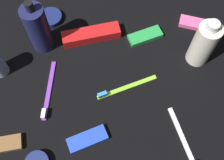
{
  "coord_description": "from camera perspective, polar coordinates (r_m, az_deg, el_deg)",
  "views": [
    {
      "loc": [
        -0.01,
        33.61,
        74.34
      ],
      "look_at": [
        0.0,
        0.0,
        3.0
      ],
      "focal_mm": 45.82,
      "sensor_mm": 36.0,
      "label": 1
    }
  ],
  "objects": [
    {
      "name": "toothbrush_lime",
      "position": [
        0.81,
        2.3,
        -1.6
      ],
      "size": [
        17.19,
        7.71,
        2.1
      ],
      "color": "#8CD133",
      "rests_on": "ground_plane"
    },
    {
      "name": "lotion_bottle",
      "position": [
        0.84,
        -14.57,
        9.95
      ],
      "size": [
        6.48,
        6.48,
        18.93
      ],
      "color": "#1C1E4A",
      "rests_on": "ground_plane"
    },
    {
      "name": "toothbrush_white",
      "position": [
        0.78,
        14.38,
        -12.09
      ],
      "size": [
        6.64,
        17.51,
        2.1
      ],
      "color": "white",
      "rests_on": "ground_plane"
    },
    {
      "name": "toothbrush_purple",
      "position": [
        0.82,
        -12.62,
        -2.54
      ],
      "size": [
        2.4,
        18.04,
        2.1
      ],
      "color": "purple",
      "rests_on": "ground_plane"
    },
    {
      "name": "snack_bar_brown",
      "position": [
        0.81,
        -21.18,
        -11.96
      ],
      "size": [
        10.94,
        5.78,
        1.5
      ],
      "primitive_type": "cube",
      "rotation": [
        0.0,
        0.0,
        0.18
      ],
      "color": "brown",
      "rests_on": "ground_plane"
    },
    {
      "name": "toothpaste_box_red",
      "position": [
        0.88,
        -4.19,
        8.98
      ],
      "size": [
        18.14,
        8.3,
        3.2
      ],
      "primitive_type": "cube",
      "rotation": [
        0.0,
        0.0,
        0.23
      ],
      "color": "red",
      "rests_on": "ground_plane"
    },
    {
      "name": "snack_bar_blue",
      "position": [
        0.76,
        -4.96,
        -11.67
      ],
      "size": [
        11.14,
        7.7,
        1.5
      ],
      "primitive_type": "cube",
      "rotation": [
        0.0,
        0.0,
        0.4
      ],
      "color": "blue",
      "rests_on": "ground_plane"
    },
    {
      "name": "bodywash_bottle",
      "position": [
        0.83,
        17.79,
        6.9
      ],
      "size": [
        6.43,
        6.43,
        16.84
      ],
      "color": "silver",
      "rests_on": "ground_plane"
    },
    {
      "name": "snack_bar_green",
      "position": [
        0.89,
        6.61,
        8.71
      ],
      "size": [
        11.14,
        7.58,
        1.5
      ],
      "primitive_type": "cube",
      "rotation": [
        0.0,
        0.0,
        0.38
      ],
      "color": "green",
      "rests_on": "ground_plane"
    },
    {
      "name": "ground_plane",
      "position": [
        0.82,
        0.0,
        -1.07
      ],
      "size": [
        84.0,
        64.0,
        1.2
      ],
      "primitive_type": "cube",
      "color": "black"
    },
    {
      "name": "snack_bar_pink",
      "position": [
        0.95,
        16.42,
        10.7
      ],
      "size": [
        11.09,
        6.59,
        1.5
      ],
      "primitive_type": "cube",
      "rotation": [
        0.0,
        0.0,
        -0.27
      ],
      "color": "#E55999",
      "rests_on": "ground_plane"
    },
    {
      "name": "cream_tin_right",
      "position": [
        0.95,
        -12.13,
        12.09
      ],
      "size": [
        7.19,
        7.19,
        1.71
      ],
      "primitive_type": "cylinder",
      "color": "navy",
      "rests_on": "ground_plane"
    }
  ]
}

